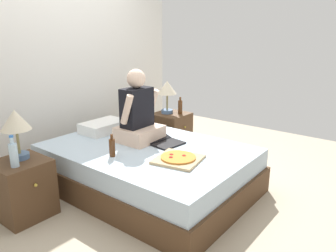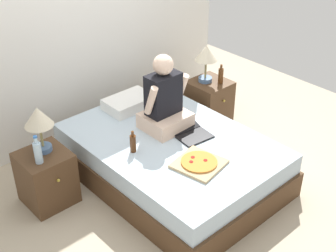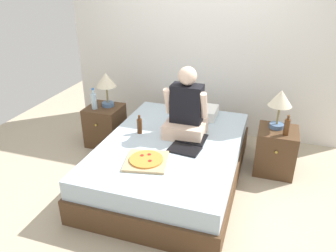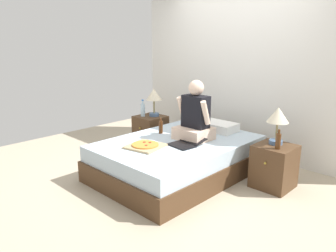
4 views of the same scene
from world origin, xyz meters
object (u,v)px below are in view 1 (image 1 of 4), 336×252
bed (148,168)px  nightstand_right (171,132)px  water_bottle (14,154)px  laptop (164,141)px  pizza_box (178,159)px  beer_bottle_on_bed (112,147)px  lamp_on_right_nightstand (167,90)px  beer_bottle (180,107)px  lamp_on_left_nightstand (16,124)px  nightstand_left (23,189)px  person_seated (138,115)px

bed → nightstand_right: 1.22m
water_bottle → laptop: 1.47m
pizza_box → beer_bottle_on_bed: size_ratio=2.14×
lamp_on_right_nightstand → laptop: size_ratio=1.01×
water_bottle → lamp_on_right_nightstand: 2.26m
nightstand_right → lamp_on_right_nightstand: size_ratio=1.18×
beer_bottle → laptop: 1.10m
lamp_on_left_nightstand → nightstand_right: lamp_on_left_nightstand is taller
lamp_on_left_nightstand → laptop: (1.25, -0.65, -0.37)m
laptop → nightstand_left: bearing=155.2°
pizza_box → beer_bottle_on_bed: 0.64m
nightstand_right → bed: bearing=-154.3°
nightstand_left → beer_bottle: bearing=-2.5°
lamp_on_left_nightstand → bed: bearing=-28.6°
lamp_on_left_nightstand → water_bottle: bearing=-130.6°
lamp_on_left_nightstand → person_seated: bearing=-17.3°
water_bottle → beer_bottle_on_bed: size_ratio=1.25×
water_bottle → pizza_box: (1.08, -0.92, -0.15)m
nightstand_right → pizza_box: nightstand_right is taller
lamp_on_right_nightstand → bed: bearing=-151.6°
nightstand_right → lamp_on_right_nightstand: (-0.03, 0.05, 0.59)m
lamp_on_right_nightstand → lamp_on_left_nightstand: bearing=180.0°
nightstand_left → nightstand_right: bearing=0.0°
nightstand_right → laptop: 1.11m
beer_bottle_on_bed → nightstand_left: bearing=147.5°
lamp_on_right_nightstand → laptop: lamp_on_right_nightstand is taller
water_bottle → laptop: bearing=-20.3°
nightstand_right → beer_bottle: 0.38m
pizza_box → nightstand_right: bearing=39.9°
water_bottle → lamp_on_right_nightstand: bearing=3.6°
water_bottle → nightstand_right: size_ratio=0.52×
pizza_box → beer_bottle: bearing=35.4°
laptop → beer_bottle: bearing=27.0°
nightstand_right → lamp_on_right_nightstand: lamp_on_right_nightstand is taller
pizza_box → lamp_on_right_nightstand: bearing=42.0°
beer_bottle → pizza_box: bearing=-144.6°
beer_bottle → nightstand_left: bearing=177.5°
bed → pizza_box: size_ratio=4.47×
beer_bottle → person_seated: bearing=-168.7°
nightstand_left → beer_bottle_on_bed: beer_bottle_on_bed is taller
nightstand_left → person_seated: size_ratio=0.68×
laptop → lamp_on_right_nightstand: bearing=36.5°
lamp_on_right_nightstand → beer_bottle: 0.29m
lamp_on_left_nightstand → nightstand_left: bearing=-128.6°
beer_bottle_on_bed → person_seated: bearing=14.2°
lamp_on_left_nightstand → water_bottle: (-0.12, -0.14, -0.22)m
person_seated → lamp_on_right_nightstand: bearing=20.6°
lamp_on_right_nightstand → nightstand_right: bearing=-59.1°
lamp_on_left_nightstand → pizza_box: size_ratio=0.96×
water_bottle → beer_bottle_on_bed: (0.77, -0.35, -0.08)m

